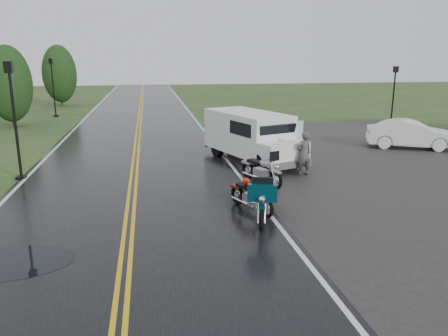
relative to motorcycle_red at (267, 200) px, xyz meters
name	(u,v)px	position (x,y,z in m)	size (l,w,h in m)	color
ground	(129,230)	(-3.62, -0.10, -0.55)	(120.00, 120.00, 0.00)	#2D471E
road	(137,149)	(-3.62, 9.90, -0.53)	(8.00, 100.00, 0.04)	black
parking_pad	(411,165)	(7.38, 4.90, -0.54)	(14.00, 24.00, 0.03)	black
motorcycle_red	(267,200)	(0.00, 0.00, 0.00)	(0.68, 1.88, 1.11)	#5F180A
motorcycle_teal	(262,207)	(-0.35, -0.82, 0.12)	(0.83, 2.28, 1.35)	#05323E
motorcycle_silver	(276,173)	(0.98, 2.47, 0.06)	(0.76, 2.09, 1.23)	#95969B
van_white	(260,146)	(1.00, 4.69, 0.49)	(2.00, 5.32, 2.09)	white
person_at_van	(304,154)	(2.52, 4.12, 0.25)	(0.59, 0.39, 1.62)	#494A4E
sedan_white	(411,135)	(9.26, 7.99, 0.11)	(1.40, 4.03, 1.33)	white
lamp_post_near_left	(15,121)	(-7.60, 5.47, 1.53)	(0.36, 0.36, 4.17)	black
lamp_post_far_left	(53,88)	(-9.69, 22.90, 1.55)	(0.36, 0.36, 4.21)	black
lamp_post_far_right	(393,98)	(11.28, 13.18, 1.33)	(0.32, 0.32, 3.78)	black
tree_left_mid	(10,92)	(-11.38, 18.49, 1.58)	(2.73, 2.73, 4.27)	#1E3D19
tree_left_far	(60,80)	(-10.56, 30.45, 1.71)	(2.94, 2.94, 4.53)	#1E3D19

